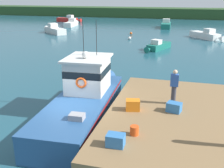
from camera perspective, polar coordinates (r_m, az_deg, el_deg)
The scene contains 17 objects.
ground_plane at distance 13.36m, azimuth -7.80°, elevation -8.49°, with size 200.00×200.00×0.00m, color #1E4C5B.
dock at distance 11.97m, azimuth 13.81°, elevation -6.53°, with size 6.00×9.00×1.20m.
main_fishing_boat at distance 13.70m, azimuth -5.75°, elevation -3.05°, with size 2.97×9.88×4.80m.
crate_single_by_cleat at distance 11.80m, azimuth 4.42°, elevation -4.45°, with size 0.60×0.44×0.47m, color orange.
crate_stack_near_edge at distance 11.93m, azimuth 12.99°, elevation -4.80°, with size 0.60×0.44×0.41m, color #3370B2.
crate_stack_mid_dock at distance 9.17m, azimuth 0.75°, elevation -11.79°, with size 0.60×0.44×0.42m, color #3370B2.
bait_bucket at distance 9.87m, azimuth 4.76°, elevation -9.76°, with size 0.32×0.32×0.34m, color #E04C19.
deckhand_by_the_boat at distance 12.52m, azimuth 13.01°, elevation -0.45°, with size 0.36×0.22×1.63m.
moored_boat_mid_harbor at distance 51.55m, azimuth 11.35°, elevation 12.20°, with size 1.75×6.18×1.56m.
moored_boat_far_right at distance 30.97m, azimuth 9.63°, elevation 7.91°, with size 2.61×4.59×1.17m.
moored_boat_off_the_point at distance 44.40m, azimuth -12.14°, elevation 11.14°, with size 5.40×4.76×1.53m.
moored_boat_outer_mooring at distance 53.85m, azimuth -8.51°, elevation 12.57°, with size 1.79×5.72×1.44m.
moored_boat_near_channel at distance 61.82m, azimuth -9.14°, elevation 13.32°, with size 5.84×1.95×1.46m.
moored_boat_far_left at distance 40.13m, azimuth 19.42°, elevation 9.70°, with size 4.61×5.04×1.45m.
mooring_buoy_spare_mooring at distance 42.08m, azimuth 4.05°, elevation 10.65°, with size 0.40×0.40×0.40m, color #EA5B19.
mooring_buoy_outer at distance 37.35m, azimuth 3.72°, elevation 9.65°, with size 0.42×0.42×0.42m, color silver.
far_shoreline at distance 73.20m, azimuth 11.84°, elevation 14.52°, with size 120.00×8.00×2.40m, color #284723.
Camera 1 is at (4.83, -10.88, 6.07)m, focal length 43.23 mm.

